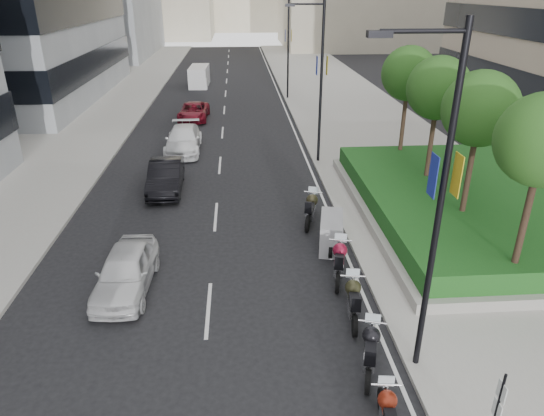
{
  "coord_description": "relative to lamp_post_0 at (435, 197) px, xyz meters",
  "views": [
    {
      "loc": [
        -0.36,
        -9.01,
        9.5
      ],
      "look_at": [
        0.81,
        7.36,
        2.0
      ],
      "focal_mm": 32.0,
      "sensor_mm": 36.0,
      "label": 1
    }
  ],
  "objects": [
    {
      "name": "ground",
      "position": [
        -4.14,
        -1.0,
        -5.07
      ],
      "size": [
        160.0,
        160.0,
        0.0
      ],
      "primitive_type": "plane",
      "color": "black",
      "rests_on": "ground"
    },
    {
      "name": "sidewalk_right",
      "position": [
        4.86,
        29.0,
        -4.99
      ],
      "size": [
        10.0,
        100.0,
        0.15
      ],
      "primitive_type": "cube",
      "color": "#9E9B93",
      "rests_on": "ground"
    },
    {
      "name": "sidewalk_left",
      "position": [
        -16.14,
        29.0,
        -4.99
      ],
      "size": [
        8.0,
        100.0,
        0.15
      ],
      "primitive_type": "cube",
      "color": "#9E9B93",
      "rests_on": "ground"
    },
    {
      "name": "lane_edge",
      "position": [
        -0.44,
        29.0,
        -5.06
      ],
      "size": [
        0.12,
        100.0,
        0.01
      ],
      "primitive_type": "cube",
      "color": "silver",
      "rests_on": "ground"
    },
    {
      "name": "lane_centre",
      "position": [
        -5.64,
        29.0,
        -5.06
      ],
      "size": [
        0.12,
        100.0,
        0.01
      ],
      "primitive_type": "cube",
      "color": "silver",
      "rests_on": "ground"
    },
    {
      "name": "planter",
      "position": [
        5.86,
        9.0,
        -4.72
      ],
      "size": [
        10.0,
        14.0,
        0.4
      ],
      "primitive_type": "cube",
      "color": "gray",
      "rests_on": "sidewalk_right"
    },
    {
      "name": "hedge",
      "position": [
        5.86,
        9.0,
        -4.12
      ],
      "size": [
        9.4,
        13.4,
        0.8
      ],
      "primitive_type": "cube",
      "color": "#154B1B",
      "rests_on": "planter"
    },
    {
      "name": "tree_0",
      "position": [
        4.36,
        3.0,
        0.36
      ],
      "size": [
        2.8,
        2.8,
        6.3
      ],
      "color": "#332319",
      "rests_on": "planter"
    },
    {
      "name": "tree_1",
      "position": [
        4.36,
        7.0,
        0.36
      ],
      "size": [
        2.8,
        2.8,
        6.3
      ],
      "color": "#332319",
      "rests_on": "planter"
    },
    {
      "name": "tree_2",
      "position": [
        4.36,
        11.0,
        0.36
      ],
      "size": [
        2.8,
        2.8,
        6.3
      ],
      "color": "#332319",
      "rests_on": "planter"
    },
    {
      "name": "tree_3",
      "position": [
        4.36,
        15.0,
        0.36
      ],
      "size": [
        2.8,
        2.8,
        6.3
      ],
      "color": "#332319",
      "rests_on": "planter"
    },
    {
      "name": "lamp_post_0",
      "position": [
        0.0,
        0.0,
        0.0
      ],
      "size": [
        2.34,
        0.45,
        9.0
      ],
      "color": "black",
      "rests_on": "ground"
    },
    {
      "name": "lamp_post_1",
      "position": [
        0.0,
        17.0,
        0.0
      ],
      "size": [
        2.34,
        0.45,
        9.0
      ],
      "color": "black",
      "rests_on": "ground"
    },
    {
      "name": "lamp_post_2",
      "position": [
        0.0,
        35.0,
        0.0
      ],
      "size": [
        2.34,
        0.45,
        9.0
      ],
      "color": "black",
      "rests_on": "ground"
    },
    {
      "name": "parking_sign",
      "position": [
        0.66,
        -3.0,
        -3.61
      ],
      "size": [
        0.06,
        0.32,
        2.5
      ],
      "color": "black",
      "rests_on": "ground"
    },
    {
      "name": "motorcycle_1",
      "position": [
        -1.28,
        -2.13,
        -4.5
      ],
      "size": [
        0.71,
        2.13,
        1.06
      ],
      "rotation": [
        0.0,
        0.0,
        1.46
      ],
      "color": "black",
      "rests_on": "ground"
    },
    {
      "name": "motorcycle_2",
      "position": [
        -1.14,
        0.03,
        -4.45
      ],
      "size": [
        0.95,
        2.27,
        1.16
      ],
      "rotation": [
        0.0,
        0.0,
        1.28
      ],
      "color": "black",
      "rests_on": "ground"
    },
    {
      "name": "motorcycle_3",
      "position": [
        -1.1,
        2.29,
        -4.43
      ],
      "size": [
        0.79,
        2.38,
        1.19
      ],
      "rotation": [
        0.0,
        0.0,
        1.43
      ],
      "color": "black",
      "rests_on": "ground"
    },
    {
      "name": "motorcycle_4",
      "position": [
        -1.07,
        4.6,
        -4.41
      ],
      "size": [
        0.9,
        2.42,
        1.22
      ],
      "rotation": [
        0.0,
        0.0,
        1.33
      ],
      "color": "black",
      "rests_on": "ground"
    },
    {
      "name": "motorcycle_5",
      "position": [
        -0.95,
        6.81,
        -4.42
      ],
      "size": [
        1.26,
        2.24,
        1.29
      ],
      "rotation": [
        0.0,
        0.0,
        1.37
      ],
      "color": "black",
      "rests_on": "ground"
    },
    {
      "name": "motorcycle_6",
      "position": [
        -1.43,
        9.11,
        -4.41
      ],
      "size": [
        1.0,
        2.4,
        1.23
      ],
      "rotation": [
        0.0,
        0.0,
        1.28
      ],
      "color": "black",
      "rests_on": "ground"
    },
    {
      "name": "car_a",
      "position": [
        -8.46,
        4.38,
        -4.34
      ],
      "size": [
        1.87,
        4.32,
        1.45
      ],
      "primitive_type": "imported",
      "rotation": [
        0.0,
        0.0,
        -0.04
      ],
      "color": "silver",
      "rests_on": "ground"
    },
    {
      "name": "car_b",
      "position": [
        -8.25,
        13.34,
        -4.31
      ],
      "size": [
        1.75,
        4.62,
        1.51
      ],
      "primitive_type": "imported",
      "rotation": [
        0.0,
        0.0,
        0.03
      ],
      "color": "black",
      "rests_on": "ground"
    },
    {
      "name": "car_c",
      "position": [
        -7.97,
        19.8,
        -4.31
      ],
      "size": [
        2.17,
        5.22,
        1.51
      ],
      "primitive_type": "imported",
      "rotation": [
        0.0,
        0.0,
        0.01
      ],
      "color": "white",
      "rests_on": "ground"
    },
    {
      "name": "car_d",
      "position": [
        -7.94,
        27.87,
        -4.42
      ],
      "size": [
        2.36,
        4.75,
        1.29
      ],
      "primitive_type": "imported",
      "rotation": [
        0.0,
        0.0,
        -0.05
      ],
      "color": "maroon",
      "rests_on": "ground"
    },
    {
      "name": "delivery_van",
      "position": [
        -8.42,
        42.08,
        -4.13
      ],
      "size": [
        1.97,
        4.81,
        2.0
      ],
      "rotation": [
        0.0,
        0.0,
        -0.04
      ],
      "color": "silver",
      "rests_on": "ground"
    }
  ]
}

